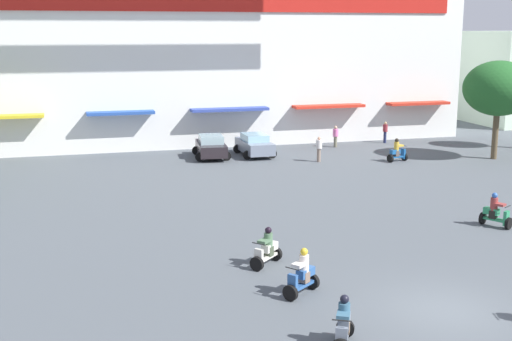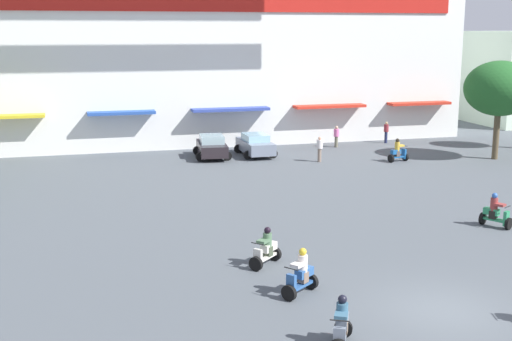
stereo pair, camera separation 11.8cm
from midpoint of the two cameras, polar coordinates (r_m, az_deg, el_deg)
ground_plane at (r=32.98m, az=4.14°, el=-2.96°), size 128.00×128.00×0.00m
colonial_building at (r=54.71m, az=-4.16°, el=13.16°), size 37.86×18.16×23.02m
plaza_tree_3 at (r=46.71m, az=19.98°, el=6.52°), size 4.58×4.49×6.45m
parked_car_0 at (r=44.98m, az=-3.69°, el=2.05°), size 2.59×3.97×1.52m
parked_car_1 at (r=45.63m, az=0.02°, el=2.21°), size 2.38×4.01×1.49m
scooter_rider_0 at (r=18.75m, az=7.42°, el=-12.93°), size 1.11×1.47×1.45m
scooter_rider_1 at (r=22.02m, az=3.96°, el=-8.88°), size 1.43×1.25×1.55m
scooter_rider_3 at (r=31.06m, az=19.70°, el=-3.42°), size 1.11×1.40×1.50m
scooter_rider_4 at (r=44.52m, az=12.00°, el=1.52°), size 1.42×0.82×1.53m
scooter_rider_5 at (r=24.58m, az=0.99°, el=-6.74°), size 1.42×1.36×1.43m
pedestrian_0 at (r=43.66m, az=5.48°, el=1.93°), size 0.49×0.49×1.64m
pedestrian_1 at (r=49.24m, az=6.89°, el=2.98°), size 0.51×0.51×1.57m
pedestrian_2 at (r=51.70m, az=11.02°, el=3.31°), size 0.46×0.46×1.61m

